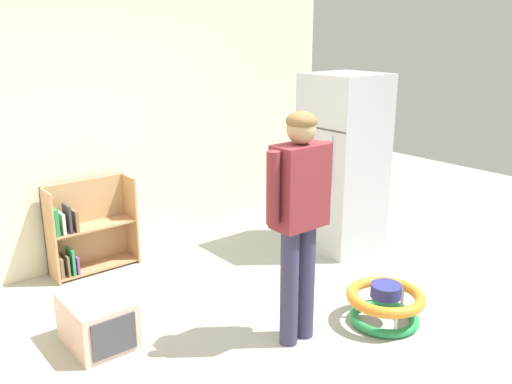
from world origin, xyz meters
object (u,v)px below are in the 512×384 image
at_px(bookshelf, 86,232).
at_px(pet_carrier, 98,321).
at_px(baby_walker, 385,304).
at_px(standing_person, 299,209).
at_px(refrigerator, 343,163).

height_order(bookshelf, pet_carrier, bookshelf).
height_order(baby_walker, pet_carrier, pet_carrier).
bearing_deg(standing_person, baby_walker, -20.12).
distance_m(standing_person, baby_walker, 1.13).
bearing_deg(bookshelf, pet_carrier, -109.52).
xyz_separation_m(refrigerator, standing_person, (-1.60, -1.05, 0.12)).
height_order(standing_person, pet_carrier, standing_person).
distance_m(standing_person, pet_carrier, 1.66).
bearing_deg(standing_person, refrigerator, 33.30).
height_order(bookshelf, baby_walker, bookshelf).
xyz_separation_m(refrigerator, baby_walker, (-0.91, -1.31, -0.73)).
xyz_separation_m(bookshelf, standing_person, (0.70, -2.13, 0.63)).
distance_m(bookshelf, standing_person, 2.33).
distance_m(baby_walker, pet_carrier, 2.15).
xyz_separation_m(standing_person, baby_walker, (0.69, -0.25, -0.85)).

